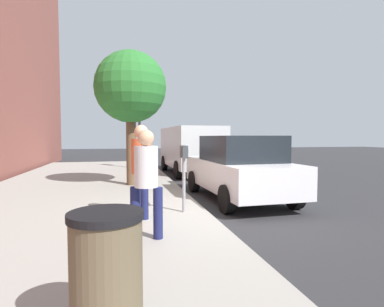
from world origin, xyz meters
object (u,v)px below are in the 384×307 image
pedestrian_at_meter (141,162)px  parked_sedan_near (238,167)px  street_tree (131,88)px  trash_bin (107,275)px  pedestrian_bystander (146,175)px  traffic_signal (142,120)px  parking_meter (184,164)px  parked_van_far (190,147)px

pedestrian_at_meter → parked_sedan_near: bearing=21.3°
street_tree → trash_bin: size_ratio=4.35×
parked_sedan_near → pedestrian_bystander: bearing=138.8°
pedestrian_at_meter → parked_sedan_near: pedestrian_at_meter is taller
pedestrian_at_meter → trash_bin: (-3.68, 0.50, -0.58)m
pedestrian_at_meter → street_tree: 4.71m
pedestrian_bystander → traffic_signal: 10.99m
pedestrian_bystander → street_tree: street_tree is taller
parking_meter → parked_van_far: bearing=-13.3°
parking_meter → street_tree: (4.02, 0.97, 2.17)m
parked_sedan_near → parked_van_far: bearing=0.0°
pedestrian_bystander → parking_meter: bearing=-10.5°
traffic_signal → trash_bin: size_ratio=3.56×
pedestrian_bystander → parked_sedan_near: bearing=-21.0°
pedestrian_bystander → parked_sedan_near: size_ratio=0.38×
parking_meter → parked_sedan_near: bearing=-48.6°
traffic_signal → parked_sedan_near: bearing=-164.3°
parked_sedan_near → parked_van_far: parked_van_far is taller
parking_meter → parked_sedan_near: (1.64, -1.86, -0.27)m
pedestrian_at_meter → pedestrian_bystander: 1.33m
parking_meter → traffic_signal: traffic_signal is taller
parked_van_far → trash_bin: (-11.73, 3.25, -0.60)m
parked_sedan_near → street_tree: 4.44m
pedestrian_bystander → trash_bin: size_ratio=1.68×
parking_meter → parked_van_far: (7.85, -1.86, 0.09)m
parking_meter → traffic_signal: bearing=1.9°
pedestrian_bystander → parked_van_far: 9.77m
traffic_signal → parked_van_far: bearing=-125.0°
parking_meter → trash_bin: size_ratio=1.40×
pedestrian_at_meter → traffic_signal: size_ratio=0.51×
parking_meter → pedestrian_at_meter: pedestrian_at_meter is taller
pedestrian_bystander → traffic_signal: (10.88, -0.60, 1.43)m
pedestrian_at_meter → parked_sedan_near: (1.84, -2.76, -0.34)m
trash_bin → parked_van_far: bearing=-15.5°
parked_sedan_near → parked_van_far: size_ratio=0.85×
parked_van_far → trash_bin: size_ratio=5.20×
pedestrian_at_meter → street_tree: size_ratio=0.42×
pedestrian_bystander → parked_van_far: size_ratio=0.32×
parking_meter → pedestrian_at_meter: 0.92m
pedestrian_at_meter → trash_bin: 3.76m
parked_sedan_near → traffic_signal: (7.72, 2.17, 1.68)m
pedestrian_at_meter → parked_van_far: 8.50m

